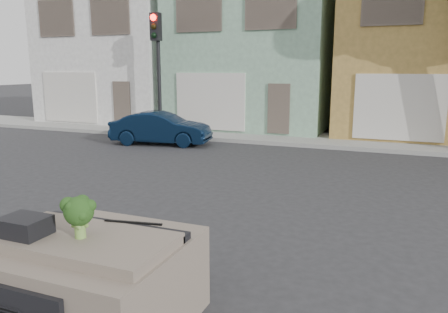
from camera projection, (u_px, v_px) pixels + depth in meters
The scene contains 11 objects.
ground_plane at pixel (206, 233), 7.69m from camera, with size 120.00×120.00×0.00m, color #303033.
sidewalk at pixel (316, 140), 17.21m from camera, with size 40.00×3.00×0.15m, color gray.
townhouse_white at pixel (133, 51), 24.15m from camera, with size 7.20×8.20×7.55m, color silver.
townhouse_mint at pixel (263, 49), 21.39m from camera, with size 7.20×8.20×7.55m, color #86B091.
townhouse_tan at pixel (431, 46), 18.63m from camera, with size 7.20×8.20×7.55m, color #A98541.
navy_sedan at pixel (161, 144), 16.62m from camera, with size 1.31×3.74×1.23m, color #0A1B32.
traffic_signal at pixel (158, 75), 18.20m from camera, with size 0.40×0.40×5.10m, color black.
car_dashboard at pixel (95, 279), 4.85m from camera, with size 2.00×1.80×1.12m, color #76685A.
instrument_hump at pixel (25, 226), 4.62m from camera, with size 0.48×0.38×0.20m, color black.
wiper_arm at pixel (133, 222), 4.98m from camera, with size 0.70×0.03×0.02m, color black.
broccoli at pixel (79, 217), 4.52m from camera, with size 0.37×0.37×0.46m, color #1C3B13.
Camera 1 is at (3.02, -6.61, 2.86)m, focal length 35.00 mm.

